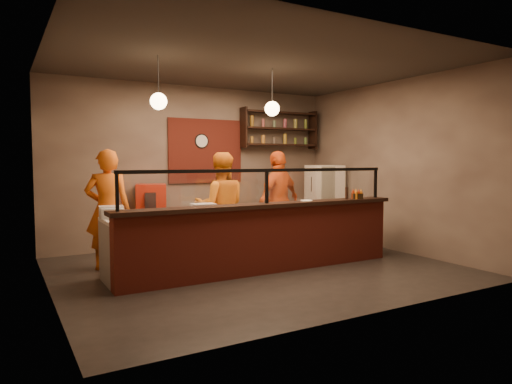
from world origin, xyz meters
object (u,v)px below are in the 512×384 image
cook_left (108,209)px  cook_mid (221,207)px  fridge (324,202)px  red_cooler (151,218)px  pizza_dough (227,211)px  cook_right (279,200)px  pepper_mill (347,193)px  wall_clock (201,141)px  condiment_caddy (357,196)px

cook_left → cook_mid: bearing=-174.3°
fridge → red_cooler: 3.70m
cook_mid → pizza_dough: cook_mid is taller
cook_right → pepper_mill: bearing=84.6°
pizza_dough → pepper_mill: 2.04m
red_cooler → pizza_dough: 2.03m
fridge → red_cooler: (-3.65, 0.53, -0.17)m
cook_left → fridge: cook_left is taller
wall_clock → cook_mid: size_ratio=0.16×
cook_left → fridge: size_ratio=1.17×
fridge → pepper_mill: size_ratio=7.90×
cook_right → pizza_dough: bearing=10.4°
fridge → red_cooler: size_ratio=1.27×
wall_clock → red_cooler: size_ratio=0.24×
red_cooler → condiment_caddy: bearing=-25.6°
cook_mid → pepper_mill: bearing=165.4°
cook_left → cook_right: size_ratio=1.00×
red_cooler → pepper_mill: red_cooler is taller
wall_clock → pepper_mill: bearing=-62.6°
condiment_caddy → wall_clock: bearing=120.6°
red_cooler → fridge: bearing=7.7°
cook_mid → cook_left: bearing=9.1°
cook_right → pepper_mill: cook_right is taller
cook_right → fridge: (1.45, 0.46, -0.14)m
wall_clock → red_cooler: bearing=-165.0°
red_cooler → condiment_caddy: size_ratio=7.75×
cook_right → condiment_caddy: size_ratio=11.55×
fridge → condiment_caddy: 2.16m
cook_left → pepper_mill: size_ratio=9.27×
wall_clock → condiment_caddy: wall_clock is taller
red_cooler → wall_clock: bearing=31.1°
wall_clock → pepper_mill: wall_clock is taller
cook_right → cook_mid: bearing=-6.8°
cook_mid → pizza_dough: (-0.16, -0.58, -0.02)m
fridge → condiment_caddy: (-0.84, -1.96, 0.30)m
cook_right → pepper_mill: size_ratio=9.30×
cook_left → red_cooler: (1.00, 1.03, -0.31)m
pepper_mill → cook_mid: bearing=147.1°
fridge → cook_right: bearing=-150.1°
fridge → cook_left: bearing=-161.4°
cook_mid → red_cooler: 1.58m
cook_right → red_cooler: 2.43m
cook_mid → fridge: 2.95m
red_cooler → pizza_dough: (0.66, -1.90, 0.27)m
cook_left → pepper_mill: bearing=172.9°
pizza_dough → pepper_mill: bearing=-16.5°
pizza_dough → wall_clock: bearing=77.3°
fridge → pepper_mill: bearing=-106.0°
cook_right → pizza_dough: size_ratio=3.66×
wall_clock → red_cooler: wall_clock is taller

